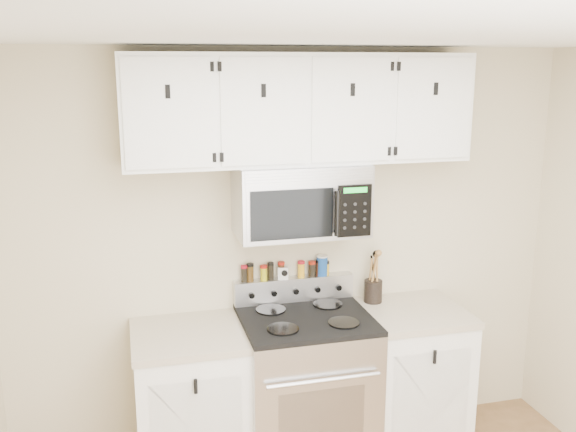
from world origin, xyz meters
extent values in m
cube|color=#C3B592|center=(0.00, 1.75, 1.25)|extent=(3.50, 0.01, 2.50)
cube|color=white|center=(0.00, 0.00, 2.50)|extent=(3.50, 3.50, 0.01)
cube|color=#B7B7BA|center=(0.00, 1.43, 0.46)|extent=(0.76, 0.65, 0.92)
cube|color=black|center=(0.00, 1.11, 0.45)|extent=(0.50, 0.02, 0.40)
cube|color=black|center=(0.00, 1.43, 0.94)|extent=(0.76, 0.65, 0.03)
cube|color=#B7B7BA|center=(0.00, 1.71, 1.03)|extent=(0.76, 0.08, 0.15)
cylinder|color=black|center=(-0.18, 1.28, 0.96)|extent=(0.18, 0.18, 0.01)
cylinder|color=black|center=(0.18, 1.28, 0.96)|extent=(0.18, 0.18, 0.01)
cylinder|color=black|center=(-0.18, 1.57, 0.96)|extent=(0.18, 0.18, 0.01)
cylinder|color=black|center=(0.18, 1.57, 0.96)|extent=(0.18, 0.18, 0.01)
cube|color=white|center=(-0.69, 1.45, 0.44)|extent=(0.62, 0.60, 0.88)
cube|color=tan|center=(-0.69, 1.45, 0.90)|extent=(0.64, 0.62, 0.04)
cube|color=white|center=(0.69, 1.45, 0.44)|extent=(0.62, 0.60, 0.88)
cube|color=tan|center=(0.69, 1.45, 0.90)|extent=(0.64, 0.62, 0.04)
cube|color=#9E9EA3|center=(0.00, 1.56, 1.63)|extent=(0.76, 0.38, 0.42)
cube|color=#B7B7BA|center=(0.00, 1.36, 1.80)|extent=(0.73, 0.01, 0.08)
cube|color=black|center=(-0.10, 1.36, 1.59)|extent=(0.47, 0.01, 0.28)
cube|color=black|center=(0.26, 1.36, 1.59)|extent=(0.20, 0.01, 0.30)
cylinder|color=black|center=(0.15, 1.33, 1.59)|extent=(0.03, 0.03, 0.26)
cube|color=white|center=(0.00, 1.58, 2.15)|extent=(2.00, 0.33, 0.62)
cube|color=white|center=(-0.75, 1.41, 2.15)|extent=(0.46, 0.01, 0.57)
cube|color=black|center=(-0.75, 1.41, 2.26)|extent=(0.02, 0.01, 0.07)
cube|color=white|center=(-0.25, 1.41, 2.15)|extent=(0.46, 0.01, 0.57)
cube|color=black|center=(-0.25, 1.41, 2.26)|extent=(0.03, 0.01, 0.07)
cube|color=white|center=(0.25, 1.41, 2.15)|extent=(0.46, 0.01, 0.57)
cube|color=black|center=(0.25, 1.41, 2.26)|extent=(0.03, 0.01, 0.07)
cube|color=white|center=(0.75, 1.41, 2.15)|extent=(0.46, 0.01, 0.57)
cube|color=black|center=(0.75, 1.41, 2.26)|extent=(0.02, 0.01, 0.07)
cylinder|color=black|center=(0.50, 1.63, 0.99)|extent=(0.11, 0.11, 0.14)
cylinder|color=olive|center=(0.50, 1.63, 1.10)|extent=(0.01, 0.01, 0.27)
cylinder|color=olive|center=(0.52, 1.62, 1.11)|extent=(0.01, 0.01, 0.29)
cylinder|color=olive|center=(0.48, 1.64, 1.09)|extent=(0.01, 0.01, 0.25)
cylinder|color=black|center=(0.51, 1.65, 1.10)|extent=(0.01, 0.01, 0.26)
cylinder|color=olive|center=(0.49, 1.61, 1.11)|extent=(0.01, 0.01, 0.28)
cube|color=white|center=(-0.07, 1.71, 1.14)|extent=(0.08, 0.07, 0.08)
cylinder|color=#154494|center=(0.18, 1.71, 1.16)|extent=(0.07, 0.07, 0.12)
cylinder|color=white|center=(0.18, 1.71, 1.22)|extent=(0.07, 0.07, 0.01)
cylinder|color=black|center=(-0.31, 1.71, 1.14)|extent=(0.04, 0.04, 0.09)
cylinder|color=#A10C1C|center=(-0.31, 1.71, 1.20)|extent=(0.04, 0.04, 0.02)
cylinder|color=#462F11|center=(-0.28, 1.71, 1.15)|extent=(0.04, 0.04, 0.10)
cylinder|color=black|center=(-0.28, 1.71, 1.20)|extent=(0.04, 0.04, 0.02)
cylinder|color=gold|center=(-0.19, 1.71, 1.14)|extent=(0.04, 0.04, 0.08)
cylinder|color=#AF160D|center=(-0.19, 1.71, 1.19)|extent=(0.04, 0.04, 0.02)
cylinder|color=black|center=(-0.15, 1.71, 1.15)|extent=(0.04, 0.04, 0.09)
cylinder|color=black|center=(-0.15, 1.71, 1.20)|extent=(0.04, 0.04, 0.02)
cylinder|color=#3A1D0E|center=(-0.08, 1.71, 1.15)|extent=(0.04, 0.04, 0.09)
cylinder|color=#A5160C|center=(-0.08, 1.71, 1.20)|extent=(0.04, 0.04, 0.02)
cylinder|color=gold|center=(0.05, 1.71, 1.14)|extent=(0.04, 0.04, 0.09)
cylinder|color=#B30D1C|center=(0.05, 1.71, 1.19)|extent=(0.04, 0.04, 0.02)
cylinder|color=black|center=(0.12, 1.71, 1.14)|extent=(0.04, 0.04, 0.08)
cylinder|color=#9D1C0C|center=(0.12, 1.71, 1.19)|extent=(0.05, 0.05, 0.02)
cylinder|color=#391B0D|center=(0.16, 1.71, 1.14)|extent=(0.04, 0.04, 0.08)
cylinder|color=black|center=(0.16, 1.71, 1.19)|extent=(0.04, 0.04, 0.02)
cylinder|color=gold|center=(0.21, 1.71, 1.14)|extent=(0.04, 0.04, 0.07)
cylinder|color=black|center=(0.21, 1.71, 1.18)|extent=(0.04, 0.04, 0.02)
camera|label=1|loc=(-0.99, -1.96, 2.40)|focal=40.00mm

